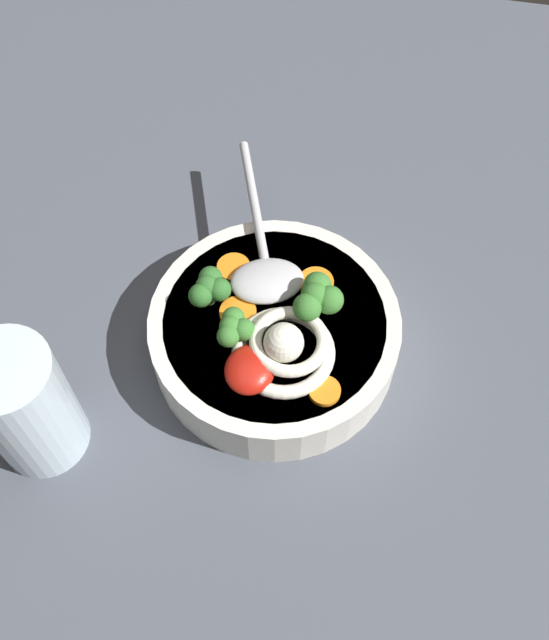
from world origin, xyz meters
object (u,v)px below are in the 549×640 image
noodle_pile (285,347)px  soup_spoon (265,264)px  drinking_glass (25,406)px  soup_bowl (274,334)px

noodle_pile → soup_spoon: (7.51, 3.08, -0.30)cm
noodle_pile → drinking_glass: drinking_glass is taller
soup_bowl → soup_spoon: soup_spoon is taller
noodle_pile → soup_spoon: size_ratio=0.51×
soup_spoon → drinking_glass: bearing=118.0°
drinking_glass → soup_bowl: bearing=-54.8°
noodle_pile → soup_spoon: noodle_pile is taller
soup_spoon → noodle_pile: bearing=-177.7°
soup_bowl → soup_spoon: size_ratio=1.17×
soup_bowl → noodle_pile: (-2.86, -1.39, 3.34)cm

